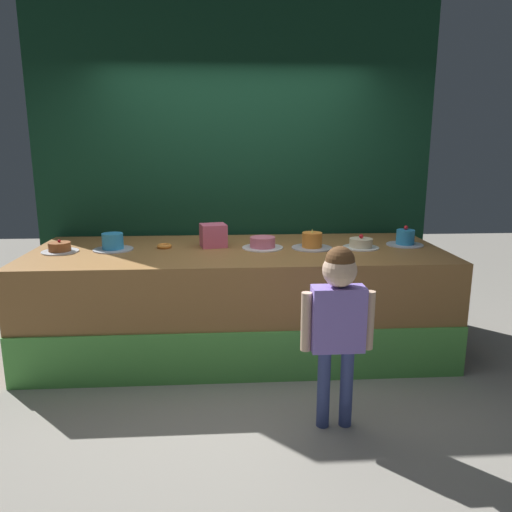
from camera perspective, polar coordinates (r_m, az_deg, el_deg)
name	(u,v)px	position (r m, az deg, el deg)	size (l,w,h in m)	color
ground_plane	(242,382)	(3.84, -1.70, -14.41)	(12.00, 12.00, 0.00)	gray
stage_platform	(239,299)	(4.27, -2.04, -5.06)	(3.45, 1.33, 0.89)	#9E6B38
curtain_backdrop	(235,165)	(4.83, -2.42, 10.55)	(3.81, 0.08, 3.13)	#113823
child_figure	(338,313)	(3.04, 9.50, -6.56)	(0.45, 0.21, 1.17)	#3F4C8C
pink_box	(213,235)	(4.25, -4.98, 2.40)	(0.21, 0.19, 0.20)	#E66181
donut	(164,246)	(4.26, -10.61, 1.15)	(0.13, 0.13, 0.03)	orange
cake_far_left	(60,248)	(4.34, -21.85, 0.87)	(0.30, 0.30, 0.11)	silver
cake_left	(113,243)	(4.28, -16.30, 1.48)	(0.33, 0.33, 0.14)	silver
cake_center_left	(263,243)	(4.18, 0.77, 1.48)	(0.35, 0.35, 0.10)	white
cake_center_right	(312,242)	(4.20, 6.52, 1.66)	(0.34, 0.34, 0.17)	silver
cake_right	(361,244)	(4.28, 12.09, 1.40)	(0.31, 0.31, 0.12)	white
cake_far_right	(405,239)	(4.49, 16.95, 1.93)	(0.32, 0.32, 0.18)	silver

